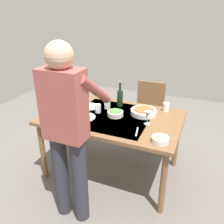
# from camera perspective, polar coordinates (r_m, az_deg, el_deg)

# --- Properties ---
(ground_plane) EXTENTS (6.00, 6.00, 0.00)m
(ground_plane) POSITION_cam_1_polar(r_m,az_deg,el_deg) (3.07, -0.00, -13.99)
(ground_plane) COLOR #66605B
(dining_table) EXTENTS (1.54, 0.97, 0.77)m
(dining_table) POSITION_cam_1_polar(r_m,az_deg,el_deg) (2.70, -0.00, -2.40)
(dining_table) COLOR brown
(dining_table) RESTS_ON ground_plane
(chair_near) EXTENTS (0.40, 0.40, 0.91)m
(chair_near) POSITION_cam_1_polar(r_m,az_deg,el_deg) (3.45, 8.83, 0.62)
(chair_near) COLOR #523019
(chair_near) RESTS_ON ground_plane
(person_server) EXTENTS (0.42, 0.61, 1.69)m
(person_server) POSITION_cam_1_polar(r_m,az_deg,el_deg) (2.03, -10.87, -3.84)
(person_server) COLOR #2D2D38
(person_server) RESTS_ON ground_plane
(wine_bottle) EXTENTS (0.07, 0.07, 0.30)m
(wine_bottle) POSITION_cam_1_polar(r_m,az_deg,el_deg) (2.89, 1.95, 3.49)
(wine_bottle) COLOR black
(wine_bottle) RESTS_ON dining_table
(wine_glass_left) EXTENTS (0.07, 0.07, 0.15)m
(wine_glass_left) POSITION_cam_1_polar(r_m,az_deg,el_deg) (2.47, 8.66, -0.78)
(wine_glass_left) COLOR white
(wine_glass_left) RESTS_ON dining_table
(water_cup_near_left) EXTENTS (0.07, 0.07, 0.10)m
(water_cup_near_left) POSITION_cam_1_polar(r_m,az_deg,el_deg) (2.74, -3.45, 0.88)
(water_cup_near_left) COLOR silver
(water_cup_near_left) RESTS_ON dining_table
(water_cup_near_right) EXTENTS (0.07, 0.07, 0.10)m
(water_cup_near_right) POSITION_cam_1_polar(r_m,az_deg,el_deg) (2.84, 12.97, 1.19)
(water_cup_near_right) COLOR silver
(water_cup_near_right) RESTS_ON dining_table
(water_cup_far_left) EXTENTS (0.08, 0.08, 0.11)m
(water_cup_far_left) POSITION_cam_1_polar(r_m,az_deg,el_deg) (2.84, -1.16, 1.88)
(water_cup_far_left) COLOR silver
(water_cup_far_left) RESTS_ON dining_table
(serving_bowl_pasta) EXTENTS (0.30, 0.30, 0.07)m
(serving_bowl_pasta) POSITION_cam_1_polar(r_m,az_deg,el_deg) (2.72, 7.71, 0.11)
(serving_bowl_pasta) COLOR silver
(serving_bowl_pasta) RESTS_ON dining_table
(side_bowl_salad) EXTENTS (0.18, 0.18, 0.07)m
(side_bowl_salad) POSITION_cam_1_polar(r_m,az_deg,el_deg) (2.65, 0.80, -0.30)
(side_bowl_salad) COLOR silver
(side_bowl_salad) RESTS_ON dining_table
(side_bowl_bread) EXTENTS (0.16, 0.16, 0.07)m
(side_bowl_bread) POSITION_cam_1_polar(r_m,az_deg,el_deg) (2.20, 11.69, -6.46)
(side_bowl_bread) COLOR silver
(side_bowl_bread) RESTS_ON dining_table
(dinner_plate_near) EXTENTS (0.23, 0.23, 0.01)m
(dinner_plate_near) POSITION_cam_1_polar(r_m,az_deg,el_deg) (2.91, -5.55, 1.32)
(dinner_plate_near) COLOR silver
(dinner_plate_near) RESTS_ON dining_table
(dinner_plate_far) EXTENTS (0.23, 0.23, 0.01)m
(dinner_plate_far) POSITION_cam_1_polar(r_m,az_deg,el_deg) (2.64, -6.53, -1.25)
(dinner_plate_far) COLOR silver
(dinner_plate_far) RESTS_ON dining_table
(table_knife) EXTENTS (0.02, 0.20, 0.00)m
(table_knife) POSITION_cam_1_polar(r_m,az_deg,el_deg) (2.80, -13.42, -0.33)
(table_knife) COLOR silver
(table_knife) RESTS_ON dining_table
(table_fork) EXTENTS (0.05, 0.18, 0.00)m
(table_fork) POSITION_cam_1_polar(r_m,az_deg,el_deg) (2.35, 6.06, -4.79)
(table_fork) COLOR silver
(table_fork) RESTS_ON dining_table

